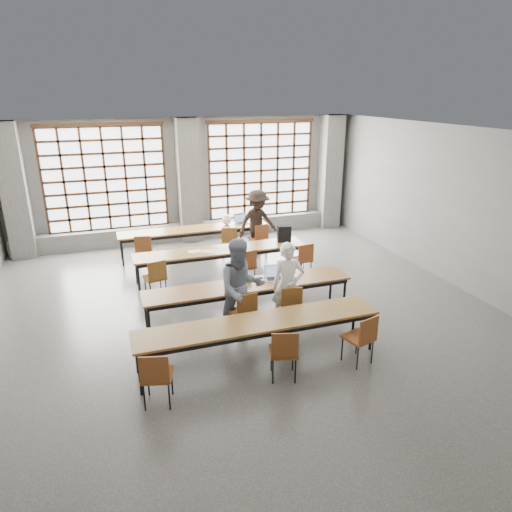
{
  "coord_description": "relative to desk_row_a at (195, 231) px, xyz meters",
  "views": [
    {
      "loc": [
        -2.38,
        -7.66,
        4.2
      ],
      "look_at": [
        0.38,
        0.4,
        1.09
      ],
      "focal_mm": 32.0,
      "sensor_mm": 36.0,
      "label": 1
    }
  ],
  "objects": [
    {
      "name": "floor",
      "position": [
        0.15,
        -3.91,
        -0.66
      ],
      "size": [
        11.0,
        11.0,
        0.0
      ],
      "primitive_type": "plane",
      "color": "#474745",
      "rests_on": "ground"
    },
    {
      "name": "column_right",
      "position": [
        4.65,
        1.31,
        1.09
      ],
      "size": [
        0.6,
        0.55,
        3.5
      ],
      "primitive_type": "cube",
      "color": "#565654",
      "rests_on": "floor"
    },
    {
      "name": "chair_mid_left",
      "position": [
        -1.35,
        -2.49,
        -0.13
      ],
      "size": [
        0.5,
        0.5,
        0.88
      ],
      "color": "brown",
      "rests_on": "floor"
    },
    {
      "name": "sill_ledge",
      "position": [
        0.15,
        1.39,
        -0.41
      ],
      "size": [
        9.8,
        0.35,
        0.5
      ],
      "primitive_type": "cube",
      "color": "#565654",
      "rests_on": "floor"
    },
    {
      "name": "chair_back_mid",
      "position": [
        0.78,
        -0.63,
        -0.13
      ],
      "size": [
        0.51,
        0.51,
        0.88
      ],
      "color": "brown",
      "rests_on": "floor"
    },
    {
      "name": "wall_front",
      "position": [
        0.15,
        -9.41,
        1.09
      ],
      "size": [
        10.0,
        0.0,
        10.0
      ],
      "primitive_type": "plane",
      "rotation": [
        -1.57,
        0.0,
        0.0
      ],
      "color": "#61615F",
      "rests_on": "floor"
    },
    {
      "name": "wall_back",
      "position": [
        0.15,
        1.59,
        1.09
      ],
      "size": [
        10.0,
        0.0,
        10.0
      ],
      "primitive_type": "plane",
      "rotation": [
        1.57,
        0.0,
        0.0
      ],
      "color": "#61615F",
      "rests_on": "floor"
    },
    {
      "name": "chair_near_left",
      "position": [
        -1.8,
        -6.08,
        -0.13
      ],
      "size": [
        0.52,
        0.52,
        0.88
      ],
      "color": "brown",
      "rests_on": "floor"
    },
    {
      "name": "chair_front_left",
      "position": [
        -0.07,
        -4.62,
        -0.13
      ],
      "size": [
        0.49,
        0.49,
        0.88
      ],
      "color": "brown",
      "rests_on": "floor"
    },
    {
      "name": "wall_right",
      "position": [
        5.15,
        -3.91,
        1.09
      ],
      "size": [
        0.0,
        11.0,
        11.0
      ],
      "primitive_type": "plane",
      "rotation": [
        1.57,
        0.0,
        -1.57
      ],
      "color": "#61615F",
      "rests_on": "floor"
    },
    {
      "name": "chair_near_mid",
      "position": [
        0.09,
        -6.08,
        -0.13
      ],
      "size": [
        0.52,
        0.52,
        0.88
      ],
      "color": "brown",
      "rests_on": "floor"
    },
    {
      "name": "chair_back_right",
      "position": [
        1.62,
        -0.63,
        -0.13
      ],
      "size": [
        0.49,
        0.5,
        0.88
      ],
      "color": "brown",
      "rests_on": "floor"
    },
    {
      "name": "column_mid",
      "position": [
        0.15,
        1.31,
        1.09
      ],
      "size": [
        0.6,
        0.55,
        3.5
      ],
      "primitive_type": "cube",
      "color": "#565654",
      "rests_on": "floor"
    },
    {
      "name": "desk_row_c",
      "position": [
        0.21,
        -4.0,
        0.0
      ],
      "size": [
        4.0,
        0.7,
        0.73
      ],
      "color": "brown",
      "rests_on": "floor"
    },
    {
      "name": "column_left",
      "position": [
        -4.35,
        1.31,
        1.09
      ],
      "size": [
        0.6,
        0.55,
        3.5
      ],
      "primitive_type": "cube",
      "color": "#565654",
      "rests_on": "floor"
    },
    {
      "name": "student_female",
      "position": [
        -0.09,
        -4.5,
        0.24
      ],
      "size": [
        0.88,
        0.69,
        1.8
      ],
      "primitive_type": "imported",
      "rotation": [
        0.0,
        0.0,
        -0.01
      ],
      "color": "navy",
      "rests_on": "floor"
    },
    {
      "name": "chair_near_right",
      "position": [
        1.44,
        -6.08,
        -0.13
      ],
      "size": [
        0.52,
        0.52,
        0.88
      ],
      "color": "brown",
      "rests_on": "floor"
    },
    {
      "name": "desk_row_a",
      "position": [
        0.0,
        0.0,
        0.0
      ],
      "size": [
        4.0,
        0.7,
        0.73
      ],
      "color": "brown",
      "rests_on": "floor"
    },
    {
      "name": "phone",
      "position": [
        0.39,
        -4.1,
        0.07
      ],
      "size": [
        0.14,
        0.1,
        0.01
      ],
      "primitive_type": "cube",
      "rotation": [
        0.0,
        0.0,
        0.38
      ],
      "color": "black",
      "rests_on": "desk_row_c"
    },
    {
      "name": "ceiling",
      "position": [
        0.15,
        -3.91,
        2.84
      ],
      "size": [
        11.0,
        11.0,
        0.0
      ],
      "primitive_type": "plane",
      "rotation": [
        3.14,
        0.0,
        0.0
      ],
      "color": "silver",
      "rests_on": "floor"
    },
    {
      "name": "desk_row_b",
      "position": [
        0.23,
        -1.86,
        0.0
      ],
      "size": [
        4.0,
        0.7,
        0.73
      ],
      "color": "brown",
      "rests_on": "floor"
    },
    {
      "name": "red_pouch",
      "position": [
        -1.78,
        -6.01,
        -0.16
      ],
      "size": [
        0.21,
        0.12,
        0.06
      ],
      "primitive_type": "cube",
      "rotation": [
        0.0,
        0.0,
        -0.18
      ],
      "color": "maroon",
      "rests_on": "chair_near_left"
    },
    {
      "name": "chair_front_right",
      "position": [
        0.8,
        -4.63,
        -0.13
      ],
      "size": [
        0.47,
        0.48,
        0.88
      ],
      "color": "brown",
      "rests_on": "floor"
    },
    {
      "name": "laptop_front",
      "position": [
        0.77,
        -3.89,
        0.13
      ],
      "size": [
        0.4,
        0.35,
        0.26
      ],
      "color": "silver",
      "rests_on": "desk_row_c"
    },
    {
      "name": "window_right",
      "position": [
        2.4,
        1.51,
        1.24
      ],
      "size": [
        3.32,
        0.12,
        3.0
      ],
      "color": "white",
      "rests_on": "wall_back"
    },
    {
      "name": "plastic_bag",
      "position": [
        0.9,
        0.05,
        0.21
      ],
      "size": [
        0.27,
        0.22,
        0.29
      ],
      "primitive_type": "ellipsoid",
      "rotation": [
        0.0,
        0.0,
        -0.04
      ],
      "color": "white",
      "rests_on": "desk_row_a"
    },
    {
      "name": "laptop_back",
      "position": [
        1.34,
        0.11,
        0.13
      ],
      "size": [
        0.42,
        0.38,
        0.26
      ],
      "color": "#A9A9AE",
      "rests_on": "desk_row_a"
    },
    {
      "name": "desk_row_d",
      "position": [
        -0.08,
        -5.46,
        0.0
      ],
      "size": [
        4.0,
        0.7,
        0.73
      ],
      "color": "brown",
      "rests_on": "floor"
    },
    {
      "name": "mouse",
      "position": [
        1.16,
        -4.02,
        0.08
      ],
      "size": [
        0.11,
        0.08,
        0.04
      ],
      "primitive_type": "ellipsoid",
      "rotation": [
        0.0,
        0.0,
        -0.16
      ],
      "color": "white",
      "rests_on": "desk_row_c"
    },
    {
      "name": "chair_mid_right",
      "position": [
        2.04,
        -2.49,
        -0.13
      ],
      "size": [
        0.47,
        0.47,
        0.88
      ],
      "color": "brown",
      "rests_on": "floor"
    },
    {
      "name": "chair_mid_centre",
      "position": [
        0.65,
        -2.49,
        -0.13
      ],
      "size": [
        0.5,
        0.5,
        0.88
      ],
      "color": "brown",
      "rests_on": "floor"
    },
    {
      "name": "paper_sheet_b",
      "position": [
        -0.07,
        -1.91,
        0.07
      ],
      "size": [
        0.36,
        0.31,
        0.0
      ],
      "primitive_type": "cube",
      "rotation": [
        0.0,
        0.0,
        -0.41
      ],
      "color": "silver",
      "rests_on": "desk_row_b"
    },
    {
      "name": "student_back",
      "position": [
        1.6,
        -0.5,
        0.21
      ],
      "size": [
        1.25,
        0.89,
        1.76
      ],
      "primitive_type": "imported",
      "rotation": [
        0.0,
        0.0,
        0.22
      ],
      "color": "black",
      "rests_on": "floor"
    },
    {
      "name": "window_left",
      "position": [
        -2.1,
        1.51,
        1.24
      ],
      "size": [
        3.32,
        0.12,
        3.0
      ],
      "color": "white",
      "rests_on": "wall_back"
    },
    {
      "name": "paper_sheet_c",
      "position": [
        0.33,
        -1.86,
        0.07
      ],
      "size": [
        0.36,
        0.32,
        0.0
      ],
      "primitive_type": "cube",
      "rotation": [
        0.0,
        0.0,
        0.44
      ],
      "color": "white",
      "rests_on": "desk_row_b"
    },
    {
      "name": "backpack",
      "position": [
        1.83,
        -1.81,
        0.27
      ],
      "size": [
        0.35,
        0.26,
        0.4
      ],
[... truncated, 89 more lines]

